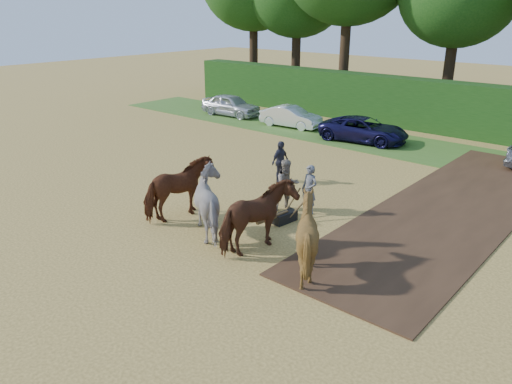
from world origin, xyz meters
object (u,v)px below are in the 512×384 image
Objects in this scene: spectator_far at (280,162)px; plough_team at (238,210)px; parked_cars at (400,134)px; spectator_near at (287,185)px.

plough_team is at bearing -155.25° from spectator_far.
spectator_far is at bearing 115.56° from plough_team.
spectator_far is at bearing -98.39° from parked_cars.
spectator_near is at bearing -138.28° from spectator_far.
spectator_near is 0.06× the size of parked_cars.
spectator_far is 6.02m from plough_team.
parked_cars is at bearing -9.20° from spectator_far.
plough_team reaches higher than spectator_near.
plough_team is at bearing -84.64° from parked_cars.
spectator_near is 3.09m from plough_team.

